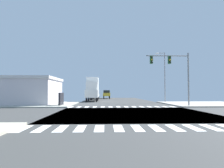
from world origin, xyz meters
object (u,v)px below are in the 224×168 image
object	(u,v)px
bank_building	(13,91)
pickup_crossing_2	(107,94)
box_truck_queued_1	(92,89)
sedan_nearside_1	(96,95)
street_lamp	(164,73)
suv_leading_1	(94,94)
traffic_signal_mast	(173,67)

from	to	relation	value
bank_building	pickup_crossing_2	bearing A→B (deg)	60.99
box_truck_queued_1	pickup_crossing_2	bearing A→B (deg)	-100.85
pickup_crossing_2	box_truck_queued_1	size ratio (longest dim) A/B	0.71
box_truck_queued_1	bank_building	bearing A→B (deg)	41.76
sedan_nearside_1	box_truck_queued_1	bearing A→B (deg)	90.00
street_lamp	box_truck_queued_1	bearing A→B (deg)	158.76
pickup_crossing_2	sedan_nearside_1	bearing A→B (deg)	-2.82
pickup_crossing_2	box_truck_queued_1	distance (m)	15.99
pickup_crossing_2	suv_leading_1	world-z (taller)	pickup_crossing_2
traffic_signal_mast	suv_leading_1	size ratio (longest dim) A/B	1.53
suv_leading_1	box_truck_queued_1	bearing A→B (deg)	90.00
box_truck_queued_1	traffic_signal_mast	bearing A→B (deg)	127.49
sedan_nearside_1	box_truck_queued_1	world-z (taller)	box_truck_queued_1
bank_building	pickup_crossing_2	world-z (taller)	bank_building
street_lamp	bank_building	size ratio (longest dim) A/B	0.62
street_lamp	box_truck_queued_1	xyz separation A→B (m)	(-13.12, 5.10, -2.76)
sedan_nearside_1	suv_leading_1	xyz separation A→B (m)	(-0.00, -8.07, 0.28)
bank_building	street_lamp	bearing A→B (deg)	11.47
pickup_crossing_2	bank_building	bearing A→B (deg)	60.99
suv_leading_1	bank_building	bearing A→B (deg)	57.68
bank_building	box_truck_queued_1	size ratio (longest dim) A/B	2.02
street_lamp	suv_leading_1	distance (m)	18.78
pickup_crossing_2	box_truck_queued_1	bearing A→B (deg)	79.15
traffic_signal_mast	sedan_nearside_1	world-z (taller)	traffic_signal_mast
sedan_nearside_1	box_truck_queued_1	distance (m)	15.87
traffic_signal_mast	pickup_crossing_2	distance (m)	31.84
bank_building	suv_leading_1	bearing A→B (deg)	57.68
bank_building	suv_leading_1	distance (m)	21.06
traffic_signal_mast	street_lamp	world-z (taller)	street_lamp
traffic_signal_mast	street_lamp	xyz separation A→B (m)	(1.75, 9.72, 0.18)
traffic_signal_mast	suv_leading_1	xyz separation A→B (m)	(-11.37, 22.56, -3.76)
bank_building	pickup_crossing_2	xyz separation A→B (m)	(14.25, 25.70, -0.75)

